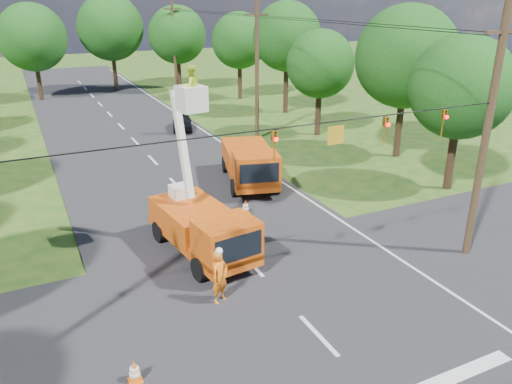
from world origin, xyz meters
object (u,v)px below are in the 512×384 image
distant_car (182,122)px  traffic_cone_2 (257,230)px  bucket_truck (202,219)px  tree_right_e (239,41)px  traffic_cone_3 (246,207)px  ground_worker (220,277)px  tree_right_d (287,37)px  tree_right_c (320,64)px  tree_far_b (110,28)px  pole_right_mid (257,69)px  tree_right_a (462,88)px  traffic_cone_4 (135,371)px  pole_right_far (174,46)px  tree_right_b (406,57)px  pole_right_near (486,134)px  tree_far_a (32,37)px  tree_far_c (177,35)px  second_truck (250,163)px  traffic_cone_7 (230,166)px

distant_car → traffic_cone_2: distant_car is taller
distant_car → bucket_truck: bearing=-89.2°
tree_right_e → traffic_cone_3: bearing=-113.5°
ground_worker → tree_right_d: size_ratio=0.20×
tree_right_c → tree_far_b: 27.97m
pole_right_mid → tree_right_a: bearing=-70.3°
tree_right_d → tree_right_e: tree_right_d is taller
traffic_cone_4 → pole_right_far: pole_right_far is taller
pole_right_mid → tree_right_a: (5.00, -14.00, 0.46)m
traffic_cone_3 → pole_right_far: 33.38m
tree_right_b → tree_far_b: (-12.00, 33.00, 0.37)m
distant_car → tree_right_d: bearing=27.9°
pole_right_near → tree_right_c: 19.57m
bucket_truck → tree_far_b: bearing=76.6°
tree_right_c → tree_far_a: size_ratio=0.82×
tree_far_c → pole_right_far: bearing=-116.6°
tree_right_a → tree_far_a: bearing=116.6°
traffic_cone_2 → distant_car: bearing=81.5°
ground_worker → tree_right_e: 37.70m
second_truck → tree_right_d: bearing=70.5°
traffic_cone_7 → tree_right_c: (9.56, 5.24, 4.95)m
traffic_cone_7 → tree_far_c: tree_far_c is taller
traffic_cone_7 → tree_right_e: tree_right_e is taller
tree_right_a → tree_right_d: tree_right_d is taller
traffic_cone_2 → traffic_cone_4: 9.55m
distant_car → traffic_cone_3: (-2.34, -17.22, -0.28)m
tree_right_b → tree_right_e: size_ratio=1.12×
traffic_cone_4 → tree_right_e: (19.43, 36.48, 5.45)m
traffic_cone_7 → tree_right_a: size_ratio=0.09×
ground_worker → pole_right_near: 11.38m
second_truck → traffic_cone_7: size_ratio=9.51×
ground_worker → distant_car: size_ratio=0.53×
pole_right_near → tree_right_b: pole_right_near is taller
second_truck → distant_car: second_truck is taller
traffic_cone_4 → tree_right_d: size_ratio=0.07×
tree_right_d → tree_right_e: 8.11m
pole_right_near → tree_far_b: bearing=97.0°
tree_right_a → tree_far_b: (-10.50, 39.00, 1.25)m
tree_right_b → pole_right_near: bearing=-118.4°
traffic_cone_7 → tree_right_c: tree_right_c is taller
distant_car → pole_right_far: bearing=90.6°
distant_car → traffic_cone_7: size_ratio=5.24×
second_truck → ground_worker: (-5.92, -10.22, -0.26)m
tree_right_d → tree_far_b: 21.52m
bucket_truck → tree_right_b: tree_right_b is taller
bucket_truck → second_truck: 8.52m
distant_car → tree_right_c: size_ratio=0.48×
pole_right_far → tree_far_a: 13.87m
tree_right_a → tree_right_c: bearing=91.3°
second_truck → traffic_cone_2: (-2.57, -6.26, -0.88)m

